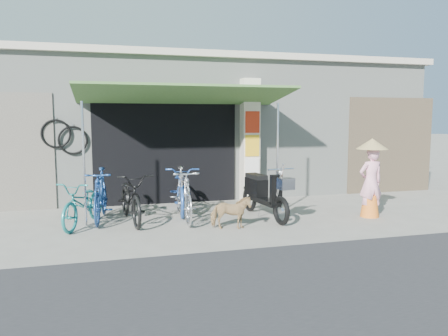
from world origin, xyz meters
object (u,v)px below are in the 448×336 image
object	(u,v)px
bike_teal	(84,203)
moped	(263,193)
street_dog	(231,213)
bike_navy	(182,189)
bike_black	(131,197)
nun	(371,178)
bike_silver	(183,194)
bike_blue	(100,195)

from	to	relation	value
bike_teal	moped	world-z (taller)	moped
street_dog	moped	bearing A→B (deg)	-36.20
bike_navy	street_dog	distance (m)	1.83
moped	bike_black	bearing A→B (deg)	166.21
bike_teal	bike_navy	distance (m)	2.14
bike_teal	nun	distance (m)	5.76
bike_silver	street_dog	xyz separation A→B (m)	(0.72, -0.91, -0.22)
street_dog	nun	distance (m)	3.13
nun	street_dog	bearing A→B (deg)	3.36
bike_teal	bike_silver	world-z (taller)	bike_silver
bike_navy	moped	world-z (taller)	moped
bike_teal	bike_black	xyz separation A→B (m)	(0.89, 0.10, 0.06)
bike_teal	bike_silver	xyz separation A→B (m)	(1.90, -0.05, 0.10)
bike_silver	nun	xyz separation A→B (m)	(3.80, -0.68, 0.28)
bike_black	street_dog	size ratio (longest dim) A/B	2.56
bike_silver	bike_teal	bearing A→B (deg)	179.20
bike_black	bike_silver	distance (m)	1.03
bike_blue	moped	size ratio (longest dim) A/B	0.90
bike_blue	bike_silver	distance (m)	1.64
street_dog	nun	world-z (taller)	nun
bike_navy	nun	size ratio (longest dim) A/B	1.20
bike_blue	street_dog	world-z (taller)	bike_blue
bike_teal	bike_black	distance (m)	0.90
bike_black	bike_navy	distance (m)	1.30
bike_teal	moped	bearing A→B (deg)	18.78
bike_silver	moped	size ratio (longest dim) A/B	0.92
bike_silver	moped	xyz separation A→B (m)	(1.64, -0.14, -0.04)
bike_black	bike_teal	bearing A→B (deg)	179.45
bike_black	moped	bearing A→B (deg)	-13.16
bike_blue	moped	xyz separation A→B (m)	(3.24, -0.53, -0.03)
bike_blue	nun	world-z (taller)	nun
bike_silver	street_dog	world-z (taller)	bike_silver
bike_teal	nun	bearing A→B (deg)	14.58
street_dog	moped	size ratio (longest dim) A/B	0.38
bike_teal	bike_blue	distance (m)	0.46
bike_blue	bike_silver	world-z (taller)	bike_silver
bike_navy	street_dog	world-z (taller)	bike_navy
bike_blue	bike_navy	distance (m)	1.75
bike_blue	street_dog	size ratio (longest dim) A/B	2.36
bike_blue	nun	bearing A→B (deg)	-4.50
bike_teal	bike_blue	world-z (taller)	bike_blue
nun	bike_black	bearing A→B (deg)	-10.62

